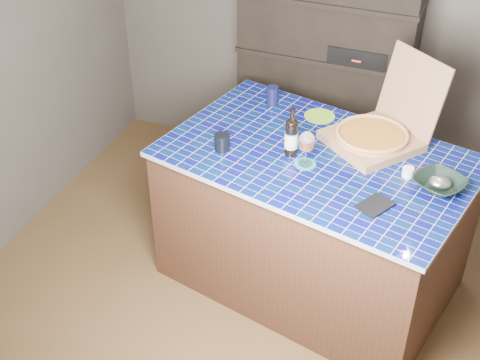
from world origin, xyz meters
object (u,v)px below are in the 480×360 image
at_px(mead_bottle, 291,137).
at_px(bowl, 439,184).
at_px(dvd_case, 375,205).
at_px(pizza_box, 376,133).
at_px(kitchen_island, 313,220).
at_px(wine_glass, 307,142).

bearing_deg(mead_bottle, bowl, -1.87).
xyz_separation_m(mead_bottle, bowl, (0.83, -0.03, -0.08)).
xyz_separation_m(mead_bottle, dvd_case, (0.55, -0.30, -0.11)).
distance_m(pizza_box, mead_bottle, 0.51).
height_order(kitchen_island, wine_glass, wine_glass).
height_order(kitchen_island, mead_bottle, mead_bottle).
relative_size(dvd_case, bowl, 0.70).
bearing_deg(pizza_box, mead_bottle, -108.14).
distance_m(dvd_case, bowl, 0.39).
relative_size(pizza_box, dvd_case, 3.99).
distance_m(kitchen_island, pizza_box, 0.65).
bearing_deg(dvd_case, bowl, 72.34).
height_order(kitchen_island, bowl, bowl).
height_order(mead_bottle, wine_glass, mead_bottle).
bearing_deg(bowl, mead_bottle, 178.13).
bearing_deg(kitchen_island, bowl, 7.05).
xyz_separation_m(kitchen_island, dvd_case, (0.40, -0.35, 0.48)).
relative_size(pizza_box, wine_glass, 3.48).
distance_m(pizza_box, wine_glass, 0.48).
bearing_deg(kitchen_island, dvd_case, -27.95).
bearing_deg(mead_bottle, pizza_box, 34.41).
distance_m(mead_bottle, bowl, 0.84).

